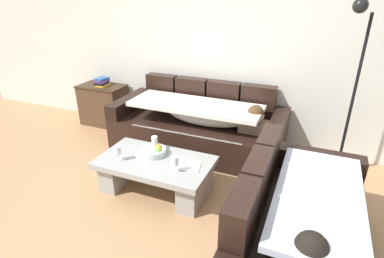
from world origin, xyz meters
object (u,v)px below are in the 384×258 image
fruit_bowl (154,151)px  book_stack_on_cabinet (102,82)px  open_magazine (187,165)px  couch_near_window (299,229)px  side_cabinet (104,105)px  wine_glass_near_right (175,162)px  wine_glass_near_left (118,150)px  coffee_table (156,171)px  floor_lamp (351,85)px  wine_glass_far_back (155,141)px  couch_along_wall (200,127)px

fruit_bowl → book_stack_on_cabinet: bearing=142.5°
open_magazine → book_stack_on_cabinet: (-2.00, 1.29, 0.31)m
couch_near_window → side_cabinet: size_ratio=2.47×
open_magazine → book_stack_on_cabinet: bearing=134.3°
wine_glass_near_right → open_magazine: bearing=70.2°
fruit_bowl → wine_glass_near_left: size_ratio=1.69×
coffee_table → wine_glass_near_left: (-0.35, -0.15, 0.26)m
coffee_table → wine_glass_near_left: bearing=-156.5°
fruit_bowl → floor_lamp: bearing=27.0°
coffee_table → wine_glass_near_right: 0.41m
fruit_bowl → side_cabinet: size_ratio=0.39×
wine_glass_far_back → floor_lamp: (1.87, 0.84, 0.62)m
side_cabinet → couch_near_window: bearing=-28.9°
side_cabinet → fruit_bowl: bearing=-37.1°
wine_glass_near_right → wine_glass_far_back: same height
couch_along_wall → coffee_table: (-0.08, -1.09, -0.09)m
couch_near_window → open_magazine: (-1.15, 0.46, 0.05)m
wine_glass_far_back → fruit_bowl: bearing=-66.1°
wine_glass_near_right → open_magazine: (0.05, 0.15, -0.11)m
coffee_table → wine_glass_far_back: (-0.11, 0.19, 0.26)m
wine_glass_near_left → coffee_table: bearing=23.5°
wine_glass_near_right → side_cabinet: size_ratio=0.23×
coffee_table → book_stack_on_cabinet: bearing=141.3°
couch_along_wall → book_stack_on_cabinet: couch_along_wall is taller
couch_along_wall → wine_glass_near_right: bearing=-79.9°
coffee_table → book_stack_on_cabinet: (-1.64, 1.32, 0.46)m
wine_glass_far_back → book_stack_on_cabinet: size_ratio=0.74×
couch_along_wall → fruit_bowl: bearing=-98.6°
coffee_table → floor_lamp: size_ratio=0.62×
couch_along_wall → side_cabinet: (-1.75, 0.23, -0.01)m
couch_near_window → fruit_bowl: (-1.56, 0.54, 0.08)m
fruit_bowl → wine_glass_far_back: 0.13m
fruit_bowl → book_stack_on_cabinet: book_stack_on_cabinet is taller
wine_glass_near_right → wine_glass_far_back: bearing=141.9°
side_cabinet → floor_lamp: 3.54m
coffee_table → floor_lamp: bearing=30.3°
coffee_table → open_magazine: size_ratio=4.29×
couch_along_wall → open_magazine: couch_along_wall is taller
floor_lamp → wine_glass_near_left: bearing=-150.7°
side_cabinet → book_stack_on_cabinet: bearing=5.4°
open_magazine → couch_along_wall: bearing=91.4°
floor_lamp → side_cabinet: bearing=175.4°
couch_near_window → open_magazine: size_ratio=6.36×
open_magazine → side_cabinet: size_ratio=0.39×
couch_near_window → wine_glass_near_right: couch_near_window is taller
coffee_table → wine_glass_near_right: size_ratio=7.23×
open_magazine → wine_glass_far_back: bearing=147.0°
coffee_table → side_cabinet: side_cabinet is taller
wine_glass_far_back → open_magazine: size_ratio=0.59×
wine_glass_near_left → open_magazine: 0.73m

